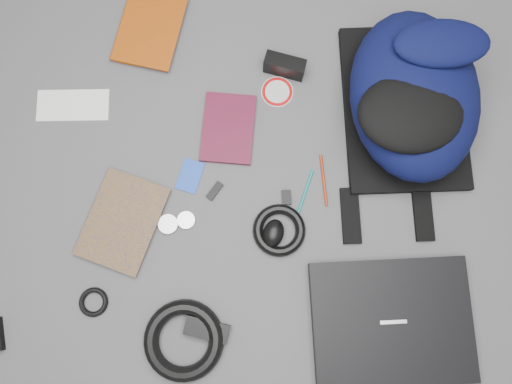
% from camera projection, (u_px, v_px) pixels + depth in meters
% --- Properties ---
extents(ground, '(4.00, 4.00, 0.00)m').
position_uv_depth(ground, '(256.00, 193.00, 1.36)').
color(ground, '#4F4F51').
rests_on(ground, ground).
extents(backpack, '(0.47, 0.59, 0.22)m').
position_uv_depth(backpack, '(414.00, 95.00, 1.30)').
color(backpack, black).
rests_on(backpack, ground).
extents(laptop, '(0.47, 0.40, 0.04)m').
position_uv_depth(laptop, '(391.00, 321.00, 1.28)').
color(laptop, black).
rests_on(laptop, ground).
extents(textbook_red, '(0.18, 0.24, 0.03)m').
position_uv_depth(textbook_red, '(120.00, 23.00, 1.44)').
color(textbook_red, '#923708').
rests_on(textbook_red, ground).
extents(comic_book, '(0.22, 0.28, 0.02)m').
position_uv_depth(comic_book, '(91.00, 210.00, 1.34)').
color(comic_book, '#B9820D').
rests_on(comic_book, ground).
extents(envelope, '(0.22, 0.13, 0.00)m').
position_uv_depth(envelope, '(73.00, 105.00, 1.40)').
color(envelope, white).
rests_on(envelope, ground).
extents(dvd_case, '(0.16, 0.21, 0.02)m').
position_uv_depth(dvd_case, '(228.00, 128.00, 1.39)').
color(dvd_case, '#430D1E').
rests_on(dvd_case, ground).
extents(compact_camera, '(0.12, 0.05, 0.06)m').
position_uv_depth(compact_camera, '(285.00, 66.00, 1.39)').
color(compact_camera, black).
rests_on(compact_camera, ground).
extents(sticker_disc, '(0.10, 0.10, 0.00)m').
position_uv_depth(sticker_disc, '(277.00, 92.00, 1.41)').
color(sticker_disc, silver).
rests_on(sticker_disc, ground).
extents(pen_teal, '(0.03, 0.13, 0.01)m').
position_uv_depth(pen_teal, '(306.00, 191.00, 1.36)').
color(pen_teal, '#0D7B7C').
rests_on(pen_teal, ground).
extents(pen_red, '(0.05, 0.14, 0.01)m').
position_uv_depth(pen_red, '(324.00, 180.00, 1.36)').
color(pen_red, '#98250B').
rests_on(pen_red, ground).
extents(id_badge, '(0.07, 0.09, 0.00)m').
position_uv_depth(id_badge, '(190.00, 176.00, 1.37)').
color(id_badge, blue).
rests_on(id_badge, ground).
extents(usb_black, '(0.04, 0.06, 0.01)m').
position_uv_depth(usb_black, '(215.00, 191.00, 1.36)').
color(usb_black, black).
rests_on(usb_black, ground).
extents(key_fob, '(0.03, 0.04, 0.01)m').
position_uv_depth(key_fob, '(287.00, 197.00, 1.35)').
color(key_fob, black).
rests_on(key_fob, ground).
extents(mouse, '(0.06, 0.08, 0.04)m').
position_uv_depth(mouse, '(274.00, 233.00, 1.32)').
color(mouse, black).
rests_on(mouse, ground).
extents(headphone_left, '(0.05, 0.05, 0.01)m').
position_uv_depth(headphone_left, '(186.00, 220.00, 1.34)').
color(headphone_left, '#BCBCBE').
rests_on(headphone_left, ground).
extents(headphone_right, '(0.07, 0.07, 0.01)m').
position_uv_depth(headphone_right, '(168.00, 224.00, 1.34)').
color(headphone_right, '#A5A4A6').
rests_on(headphone_right, ground).
extents(cable_coil, '(0.14, 0.14, 0.03)m').
position_uv_depth(cable_coil, '(279.00, 230.00, 1.33)').
color(cable_coil, black).
rests_on(cable_coil, ground).
extents(power_brick, '(0.12, 0.05, 0.03)m').
position_uv_depth(power_brick, '(207.00, 330.00, 1.28)').
color(power_brick, black).
rests_on(power_brick, ground).
extents(power_cord_coil, '(0.24, 0.24, 0.04)m').
position_uv_depth(power_cord_coil, '(184.00, 340.00, 1.27)').
color(power_cord_coil, black).
rests_on(power_cord_coil, ground).
extents(earbud_coil, '(0.09, 0.09, 0.01)m').
position_uv_depth(earbud_coil, '(94.00, 302.00, 1.30)').
color(earbud_coil, black).
rests_on(earbud_coil, ground).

